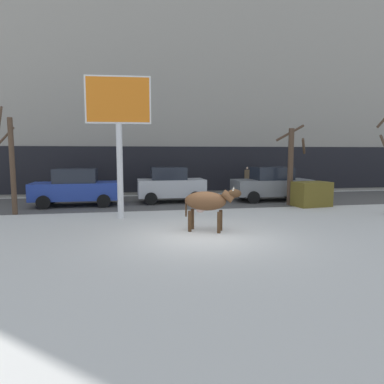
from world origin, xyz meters
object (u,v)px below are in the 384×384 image
Objects in this scene: pedestrian_by_cars at (72,182)px; bare_tree_far_back at (291,163)px; car_blue_sedan at (76,187)px; pedestrian_far_left at (247,179)px; cow_brown at (207,202)px; pedestrian_near_billboard at (258,179)px; bare_tree_right_lot at (11,162)px; car_silver_hatchback at (171,185)px; car_grey_sedan at (272,184)px; billboard at (118,109)px; dumpster at (312,194)px.

bare_tree_far_back is at bearing -25.38° from pedestrian_by_cars.
car_blue_sedan reaches higher than pedestrian_far_left.
pedestrian_far_left is at bearing 20.64° from car_blue_sedan.
bare_tree_far_back is (5.44, 5.12, 1.10)m from cow_brown.
bare_tree_right_lot is at bearing -155.69° from pedestrian_near_billboard.
car_silver_hatchback reaches higher than car_grey_sedan.
billboard reaches higher than pedestrian_near_billboard.
pedestrian_by_cars is 0.38× the size of bare_tree_right_lot.
pedestrian_near_billboard and pedestrian_far_left have the same top height.
bare_tree_right_lot is (-4.50, 1.67, -2.10)m from billboard.
cow_brown is at bearing -44.68° from billboard.
car_blue_sedan reaches higher than cow_brown.
bare_tree_right_lot is at bearing -177.49° from bare_tree_far_back.
cow_brown is 1.10× the size of pedestrian_far_left.
bare_tree_right_lot is (-1.50, -5.95, 1.34)m from pedestrian_by_cars.
cow_brown is at bearing -127.25° from car_grey_sedan.
bare_tree_right_lot is (-13.18, -5.95, 1.34)m from pedestrian_near_billboard.
dumpster is (13.66, -0.10, -1.61)m from bare_tree_right_lot.
billboard is 8.89m from pedestrian_by_cars.
car_grey_sedan reaches higher than pedestrian_by_cars.
bare_tree_far_back is (0.45, -5.39, 1.21)m from pedestrian_far_left.
pedestrian_by_cars is at bearing 101.22° from car_blue_sedan.
billboard is 1.22× the size of bare_tree_right_lot.
car_blue_sedan is 0.93× the size of bare_tree_right_lot.
cow_brown is 1.12× the size of dumpster.
bare_tree_far_back is (11.35, -5.39, 1.21)m from pedestrian_by_cars.
bare_tree_right_lot is (-7.00, -2.51, 1.29)m from car_silver_hatchback.
pedestrian_far_left is 0.38× the size of bare_tree_right_lot.
bare_tree_right_lot reaches higher than bare_tree_far_back.
bare_tree_far_back is 1.82m from dumpster.
billboard reaches higher than bare_tree_right_lot.
car_blue_sedan is (-2.25, 3.81, -3.41)m from billboard.
pedestrian_by_cars is at bearing 147.96° from car_silver_hatchback.
cow_brown reaches higher than dumpster.
car_blue_sedan is at bearing 171.59° from bare_tree_far_back.
dumpster is at bearing -21.39° from car_silver_hatchback.
dumpster is (0.80, -0.66, -1.49)m from bare_tree_far_back.
pedestrian_by_cars is at bearing 111.50° from billboard.
pedestrian_far_left is 5.54m from bare_tree_far_back.
pedestrian_by_cars is at bearing 180.00° from pedestrian_near_billboard.
bare_tree_far_back is at bearing 140.48° from dumpster.
pedestrian_near_billboard is 0.38× the size of bare_tree_right_lot.
pedestrian_far_left is at bearing 0.00° from pedestrian_by_cars.
billboard reaches higher than bare_tree_far_back.
cow_brown is 0.54× the size of car_silver_hatchback.
car_silver_hatchback is at bearing -32.04° from pedestrian_by_cars.
cow_brown is at bearing -118.75° from pedestrian_near_billboard.
bare_tree_right_lot is (-2.26, -2.13, 1.31)m from car_blue_sedan.
bare_tree_right_lot is 13.75m from dumpster.
pedestrian_near_billboard is at bearing 41.32° from billboard.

